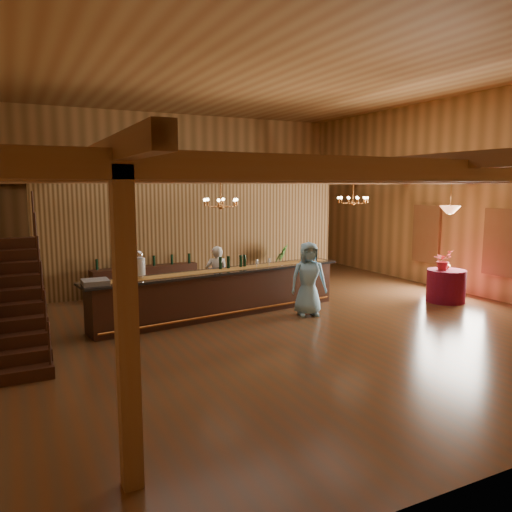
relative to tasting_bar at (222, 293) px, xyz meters
name	(u,v)px	position (x,y,z in m)	size (l,w,h in m)	color
floor	(270,313)	(1.12, -0.28, -0.54)	(14.00, 14.00, 0.00)	#4C321D
ceiling	(271,73)	(1.12, -0.28, 4.96)	(14.00, 14.00, 0.00)	#A67A40
wall_back	(178,193)	(1.12, 6.72, 2.21)	(12.00, 0.10, 5.50)	tan
wall_right	(456,195)	(7.12, -0.28, 2.21)	(0.10, 14.00, 5.50)	tan
beam_grid	(260,176)	(1.12, 0.23, 2.70)	(11.90, 13.90, 0.39)	brown
support_posts	(280,249)	(1.12, -0.78, 1.06)	(9.20, 10.20, 3.20)	brown
partition_wall	(199,236)	(0.62, 3.22, 1.01)	(9.00, 0.18, 3.10)	olive
window_right_front	(502,243)	(7.07, -1.88, 1.01)	(0.12, 1.05, 1.75)	white
window_right_back	(427,234)	(7.07, 0.72, 1.01)	(0.12, 1.05, 1.75)	white
staircase	(15,302)	(-4.33, -1.02, 0.46)	(1.00, 2.80, 2.00)	black
backroom_boxes	(184,261)	(0.83, 5.22, -0.02)	(4.10, 0.60, 1.10)	black
tasting_bar	(222,293)	(0.00, 0.00, 0.00)	(6.48, 1.64, 1.08)	black
beverage_dispenser	(139,265)	(-1.95, -0.21, 0.81)	(0.26, 0.26, 0.60)	silver
glass_rack_tray	(95,282)	(-2.87, -0.43, 0.58)	(0.50, 0.50, 0.10)	gray
raffle_drum	(310,254)	(2.60, 0.30, 0.70)	(0.34, 0.24, 0.30)	olive
bar_bottle_0	(220,263)	(0.03, 0.13, 0.68)	(0.07, 0.07, 0.30)	black
bar_bottle_1	(228,262)	(0.24, 0.16, 0.68)	(0.07, 0.07, 0.30)	black
bar_bottle_2	(241,261)	(0.59, 0.20, 0.68)	(0.07, 0.07, 0.30)	black
bar_bottle_3	(245,261)	(0.70, 0.22, 0.68)	(0.07, 0.07, 0.30)	black
backbar_shelf	(146,281)	(-1.06, 2.90, -0.13)	(2.94, 0.46, 0.83)	black
round_table	(446,286)	(5.79, -1.30, -0.12)	(0.98, 0.98, 0.84)	maroon
chandelier_left	(221,202)	(-0.07, -0.18, 2.10)	(0.80, 0.80, 0.71)	#B06229
chandelier_right	(353,200)	(4.02, 0.42, 2.09)	(0.80, 0.80, 0.72)	#B06229
pendant_lamp	(450,210)	(5.79, -1.30, 1.86)	(0.52, 0.52, 0.90)	#B06229
bartender	(217,277)	(0.23, 0.86, 0.22)	(0.56, 0.37, 1.54)	white
staff_second	(126,284)	(-2.05, 0.73, 0.26)	(0.78, 0.61, 1.61)	#282738
guest	(308,279)	(1.83, -0.85, 0.32)	(0.84, 0.55, 1.73)	#84C5E9
floor_plant	(279,265)	(2.94, 2.57, 0.09)	(0.70, 0.56, 1.26)	#305F1F
table_flowers	(443,260)	(5.65, -1.28, 0.56)	(0.47, 0.41, 0.52)	red
table_vase	(447,263)	(5.92, -1.16, 0.45)	(0.15, 0.15, 0.30)	#B06229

